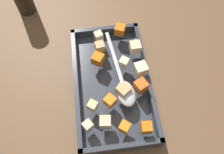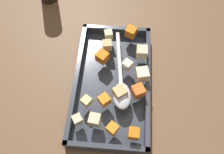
# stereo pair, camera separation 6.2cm
# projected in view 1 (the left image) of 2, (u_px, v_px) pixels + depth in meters

# --- Properties ---
(ground_plane) EXTENTS (4.00, 4.00, 0.00)m
(ground_plane) POSITION_uv_depth(u_px,v_px,m) (106.00, 82.00, 0.68)
(ground_plane) COLOR brown
(baking_dish) EXTENTS (0.37, 0.21, 0.04)m
(baking_dish) POSITION_uv_depth(u_px,v_px,m) (112.00, 84.00, 0.66)
(baking_dish) COLOR #333842
(baking_dish) RESTS_ON ground_plane
(carrot_chunk_near_right) EXTENTS (0.03, 0.03, 0.03)m
(carrot_chunk_near_right) POSITION_uv_depth(u_px,v_px,m) (146.00, 127.00, 0.55)
(carrot_chunk_near_right) COLOR orange
(carrot_chunk_near_right) RESTS_ON baking_dish
(carrot_chunk_heap_top) EXTENTS (0.03, 0.03, 0.02)m
(carrot_chunk_heap_top) POSITION_uv_depth(u_px,v_px,m) (125.00, 127.00, 0.55)
(carrot_chunk_heap_top) COLOR orange
(carrot_chunk_heap_top) RESTS_ON baking_dish
(carrot_chunk_far_right) EXTENTS (0.04, 0.04, 0.03)m
(carrot_chunk_far_right) POSITION_uv_depth(u_px,v_px,m) (141.00, 86.00, 0.60)
(carrot_chunk_far_right) COLOR orange
(carrot_chunk_far_right) RESTS_ON baking_dish
(carrot_chunk_corner_nw) EXTENTS (0.04, 0.04, 0.03)m
(carrot_chunk_corner_nw) POSITION_uv_depth(u_px,v_px,m) (120.00, 30.00, 0.69)
(carrot_chunk_corner_nw) COLOR orange
(carrot_chunk_corner_nw) RESTS_ON baking_dish
(carrot_chunk_back_center) EXTENTS (0.04, 0.04, 0.03)m
(carrot_chunk_back_center) POSITION_uv_depth(u_px,v_px,m) (98.00, 59.00, 0.64)
(carrot_chunk_back_center) COLOR orange
(carrot_chunk_back_center) RESTS_ON baking_dish
(carrot_chunk_heap_side) EXTENTS (0.04, 0.04, 0.03)m
(carrot_chunk_heap_side) POSITION_uv_depth(u_px,v_px,m) (110.00, 101.00, 0.59)
(carrot_chunk_heap_side) COLOR orange
(carrot_chunk_heap_side) RESTS_ON baking_dish
(potato_chunk_center) EXTENTS (0.04, 0.04, 0.03)m
(potato_chunk_center) POSITION_uv_depth(u_px,v_px,m) (123.00, 91.00, 0.60)
(potato_chunk_center) COLOR tan
(potato_chunk_center) RESTS_ON baking_dish
(potato_chunk_mid_right) EXTENTS (0.03, 0.03, 0.02)m
(potato_chunk_mid_right) POSITION_uv_depth(u_px,v_px,m) (124.00, 62.00, 0.64)
(potato_chunk_mid_right) COLOR beige
(potato_chunk_mid_right) RESTS_ON baking_dish
(potato_chunk_front_center) EXTENTS (0.03, 0.03, 0.02)m
(potato_chunk_front_center) POSITION_uv_depth(u_px,v_px,m) (98.00, 36.00, 0.69)
(potato_chunk_front_center) COLOR beige
(potato_chunk_front_center) RESTS_ON baking_dish
(potato_chunk_under_handle) EXTENTS (0.03, 0.03, 0.02)m
(potato_chunk_under_handle) POSITION_uv_depth(u_px,v_px,m) (93.00, 105.00, 0.58)
(potato_chunk_under_handle) COLOR #E0CC89
(potato_chunk_under_handle) RESTS_ON baking_dish
(potato_chunk_near_spoon) EXTENTS (0.03, 0.03, 0.03)m
(potato_chunk_near_spoon) POSITION_uv_depth(u_px,v_px,m) (135.00, 47.00, 0.66)
(potato_chunk_near_spoon) COLOR beige
(potato_chunk_near_spoon) RESTS_ON baking_dish
(potato_chunk_corner_se) EXTENTS (0.03, 0.03, 0.03)m
(potato_chunk_corner_se) POSITION_uv_depth(u_px,v_px,m) (100.00, 47.00, 0.67)
(potato_chunk_corner_se) COLOR tan
(potato_chunk_corner_se) RESTS_ON baking_dish
(potato_chunk_far_left) EXTENTS (0.03, 0.03, 0.02)m
(potato_chunk_far_left) POSITION_uv_depth(u_px,v_px,m) (88.00, 125.00, 0.56)
(potato_chunk_far_left) COLOR beige
(potato_chunk_far_left) RESTS_ON baking_dish
(potato_chunk_near_left) EXTENTS (0.03, 0.03, 0.03)m
(potato_chunk_near_left) POSITION_uv_depth(u_px,v_px,m) (105.00, 122.00, 0.56)
(potato_chunk_near_left) COLOR beige
(potato_chunk_near_left) RESTS_ON baking_dish
(potato_chunk_mid_left) EXTENTS (0.04, 0.04, 0.03)m
(potato_chunk_mid_left) POSITION_uv_depth(u_px,v_px,m) (141.00, 69.00, 0.63)
(potato_chunk_mid_left) COLOR beige
(potato_chunk_mid_left) RESTS_ON baking_dish
(serving_spoon) EXTENTS (0.25, 0.06, 0.02)m
(serving_spoon) POSITION_uv_depth(u_px,v_px,m) (125.00, 89.00, 0.61)
(serving_spoon) COLOR silver
(serving_spoon) RESTS_ON baking_dish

